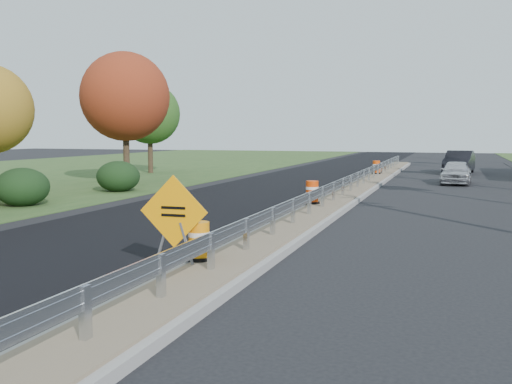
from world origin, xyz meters
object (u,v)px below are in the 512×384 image
(car_dark_mid, at_px, (459,162))
(car_silver, at_px, (456,172))
(barrel_median_mid, at_px, (312,193))
(barrel_median_far, at_px, (376,167))
(caution_sign, at_px, (174,249))
(barrel_median_near, at_px, (199,242))

(car_dark_mid, bearing_deg, car_silver, -84.37)
(barrel_median_mid, xyz_separation_m, barrel_median_far, (0.27, 16.72, -0.00))
(barrel_median_far, height_order, car_silver, car_silver)
(car_dark_mid, bearing_deg, caution_sign, -92.77)
(barrel_median_mid, xyz_separation_m, car_dark_mid, (5.37, 22.17, 0.17))
(caution_sign, height_order, car_dark_mid, caution_sign)
(barrel_median_near, height_order, barrel_median_mid, barrel_median_mid)
(barrel_median_far, bearing_deg, car_silver, -35.15)
(caution_sign, bearing_deg, barrel_median_far, 86.28)
(caution_sign, bearing_deg, barrel_median_near, 48.55)
(barrel_median_near, height_order, barrel_median_far, barrel_median_far)
(barrel_median_mid, relative_size, car_dark_mid, 0.17)
(barrel_median_near, xyz_separation_m, barrel_median_mid, (-0.00, 10.05, 0.03))
(caution_sign, height_order, barrel_median_far, caution_sign)
(car_silver, height_order, car_dark_mid, car_dark_mid)
(barrel_median_near, bearing_deg, barrel_median_mid, 90.00)
(barrel_median_near, distance_m, car_silver, 23.90)
(car_dark_mid, bearing_deg, barrel_median_near, -92.30)
(barrel_median_mid, distance_m, barrel_median_far, 16.72)
(caution_sign, relative_size, barrel_median_far, 2.38)
(barrel_median_mid, relative_size, barrel_median_far, 1.00)
(car_silver, xyz_separation_m, car_dark_mid, (0.24, 8.88, 0.14))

